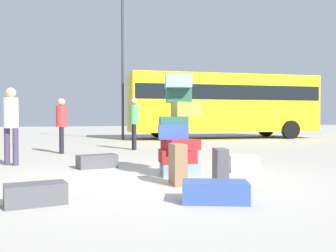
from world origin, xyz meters
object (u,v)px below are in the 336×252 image
suitcase_cream_foreground_near (243,163)px  parked_bus (223,102)px  suitcase_charcoal_white_trunk (97,161)px  suitcase_tower (179,133)px  suitcase_brown_upright_blue (178,164)px  person_passerby_in_red (61,121)px  person_bearded_onlooker (11,119)px  suitcase_charcoal_behind_tower (220,168)px  suitcase_navy_right_side (215,192)px  person_tourist_with_camera (134,119)px  suitcase_charcoal_left_side (36,194)px  lamp_post (123,44)px

suitcase_cream_foreground_near → parked_bus: parked_bus is taller
suitcase_charcoal_white_trunk → parked_bus: parked_bus is taller
suitcase_tower → suitcase_charcoal_white_trunk: bearing=133.2°
suitcase_brown_upright_blue → person_passerby_in_red: size_ratio=0.39×
person_bearded_onlooker → suitcase_charcoal_white_trunk: bearing=5.5°
suitcase_charcoal_behind_tower → suitcase_brown_upright_blue: 0.66m
suitcase_cream_foreground_near → person_passerby_in_red: bearing=141.6°
suitcase_navy_right_side → suitcase_tower: bearing=103.9°
suitcase_brown_upright_blue → person_tourist_with_camera: 6.26m
suitcase_charcoal_behind_tower → person_passerby_in_red: bearing=122.4°
parked_bus → suitcase_tower: bearing=-114.9°
suitcase_cream_foreground_near → person_bearded_onlooker: 4.96m
suitcase_charcoal_behind_tower → suitcase_charcoal_left_side: (-2.52, -0.33, -0.16)m
suitcase_charcoal_left_side → person_passerby_in_red: person_passerby_in_red is taller
suitcase_charcoal_white_trunk → person_tourist_with_camera: size_ratio=0.47×
person_tourist_with_camera → parked_bus: (5.59, 5.25, 0.84)m
lamp_post → suitcase_charcoal_left_side: bearing=-104.0°
suitcase_tower → person_tourist_with_camera: 5.37m
person_bearded_onlooker → person_tourist_with_camera: same height
suitcase_charcoal_left_side → person_passerby_in_red: 6.38m
suitcase_tower → suitcase_cream_foreground_near: (1.32, 0.07, -0.60)m
suitcase_tower → person_passerby_in_red: size_ratio=1.12×
suitcase_charcoal_behind_tower → suitcase_brown_upright_blue: suitcase_brown_upright_blue is taller
suitcase_charcoal_left_side → lamp_post: size_ratio=0.10×
person_bearded_onlooker → parked_bus: (8.88, 8.30, 0.84)m
suitcase_charcoal_white_trunk → person_bearded_onlooker: (-1.73, 0.92, 0.86)m
suitcase_navy_right_side → person_tourist_with_camera: size_ratio=0.47×
suitcase_brown_upright_blue → person_tourist_with_camera: size_ratio=0.37×
suitcase_charcoal_left_side → lamp_post: 13.45m
suitcase_tower → suitcase_cream_foreground_near: 1.45m
suitcase_charcoal_white_trunk → suitcase_charcoal_left_side: suitcase_charcoal_white_trunk is taller
suitcase_cream_foreground_near → person_bearded_onlooker: bearing=169.0°
person_tourist_with_camera → person_passerby_in_red: 2.33m
parked_bus → lamp_post: 5.73m
suitcase_charcoal_behind_tower → parked_bus: size_ratio=0.06×
suitcase_tower → person_bearded_onlooker: bearing=142.7°
suitcase_brown_upright_blue → person_passerby_in_red: (-1.70, 5.58, 0.63)m
person_bearded_onlooker → parked_bus: size_ratio=0.17×
suitcase_navy_right_side → parked_bus: 14.15m
lamp_post → parked_bus: bearing=-1.7°
suitcase_charcoal_behind_tower → suitcase_charcoal_white_trunk: size_ratio=0.73×
suitcase_tower → person_passerby_in_red: 5.14m
person_passerby_in_red → suitcase_charcoal_left_side: bearing=-5.7°
suitcase_charcoal_left_side → suitcase_brown_upright_blue: (1.99, 0.74, 0.19)m
suitcase_charcoal_white_trunk → suitcase_navy_right_side: suitcase_charcoal_white_trunk is taller
suitcase_charcoal_left_side → lamp_post: (3.07, 12.34, 4.37)m
suitcase_charcoal_left_side → person_passerby_in_red: bearing=77.1°
suitcase_tower → lamp_post: bearing=85.9°
suitcase_charcoal_behind_tower → suitcase_charcoal_white_trunk: suitcase_charcoal_behind_tower is taller
person_passerby_in_red → suitcase_cream_foreground_near: bearing=32.3°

